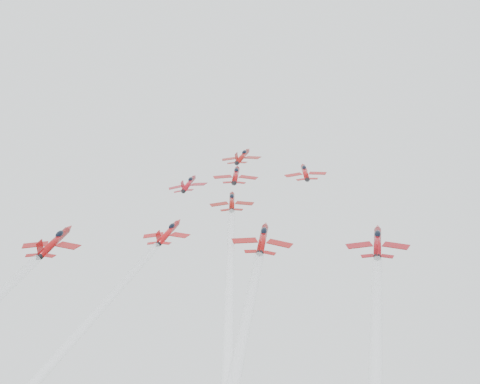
# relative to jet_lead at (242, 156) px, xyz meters

# --- Properties ---
(jet_lead) EXTENTS (9.87, 12.66, 7.93)m
(jet_lead) POSITION_rel_jet_lead_xyz_m (0.00, 0.00, 0.00)
(jet_lead) COLOR maroon
(jet_row2_left) EXTENTS (8.60, 11.03, 6.91)m
(jet_row2_left) POSITION_rel_jet_lead_xyz_m (-9.00, -17.30, -9.98)
(jet_row2_left) COLOR maroon
(jet_row2_center) EXTENTS (9.87, 12.66, 7.93)m
(jet_row2_center) POSITION_rel_jet_lead_xyz_m (0.48, -12.88, -7.43)
(jet_row2_center) COLOR #9C0E10
(jet_row2_right) EXTENTS (9.16, 11.75, 7.36)m
(jet_row2_right) POSITION_rel_jet_lead_xyz_m (15.59, -12.50, -7.21)
(jet_row2_right) COLOR #A60F11
(jet_center) EXTENTS (8.56, 81.04, 47.36)m
(jet_center) POSITION_rel_jet_lead_xyz_m (2.08, -63.42, -36.63)
(jet_center) COLOR maroon
(jet_rear_left) EXTENTS (8.50, 80.43, 47.00)m
(jet_rear_left) POSITION_rel_jet_lead_xyz_m (-6.90, -75.92, -43.84)
(jet_rear_left) COLOR #AD1013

